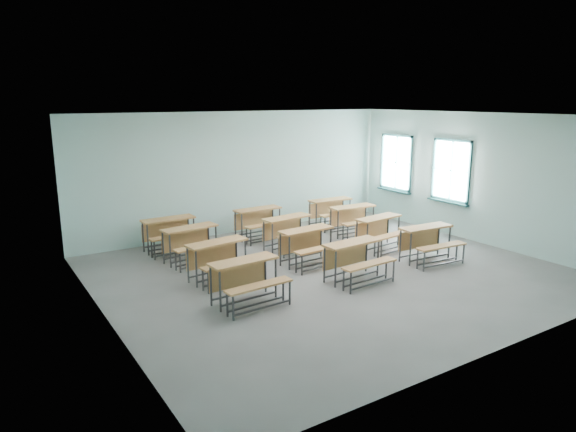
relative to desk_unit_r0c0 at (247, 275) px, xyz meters
name	(u,v)px	position (x,y,z in m)	size (l,w,h in m)	color
room	(334,196)	(2.33, 0.57, 1.08)	(9.04, 8.04, 3.24)	slate
desk_unit_r0c0	(247,275)	(0.00, 0.00, 0.00)	(1.29, 0.91, 0.77)	#AC743E
desk_unit_r0c1	(356,255)	(2.34, -0.13, 0.00)	(1.29, 0.90, 0.77)	#AC743E
desk_unit_r0c2	(429,239)	(4.50, -0.04, 0.00)	(1.29, 0.92, 0.77)	#AC743E
desk_unit_r1c0	(220,255)	(0.11, 1.33, 0.00)	(1.33, 0.97, 0.77)	#AC743E
desk_unit_r1c1	(309,241)	(2.16, 1.21, 0.00)	(1.29, 0.91, 0.77)	#AC743E
desk_unit_r1c2	(382,228)	(4.26, 1.21, 0.00)	(1.33, 0.98, 0.77)	#AC743E
desk_unit_r2c0	(192,239)	(0.10, 2.72, 0.00)	(1.33, 0.97, 0.77)	#AC743E
desk_unit_r2c1	(290,228)	(2.43, 2.40, 0.00)	(1.33, 0.97, 0.77)	#AC743E
desk_unit_r2c2	(355,216)	(4.53, 2.52, 0.00)	(1.28, 0.90, 0.77)	#AC743E
desk_unit_r3c0	(170,230)	(-0.02, 3.78, 0.00)	(1.25, 0.85, 0.77)	#AC743E
desk_unit_r3c1	(260,219)	(2.30, 3.61, 0.00)	(1.27, 0.88, 0.77)	#AC743E
desk_unit_r3c2	(332,209)	(4.60, 3.59, 0.00)	(1.27, 0.88, 0.77)	#AC743E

